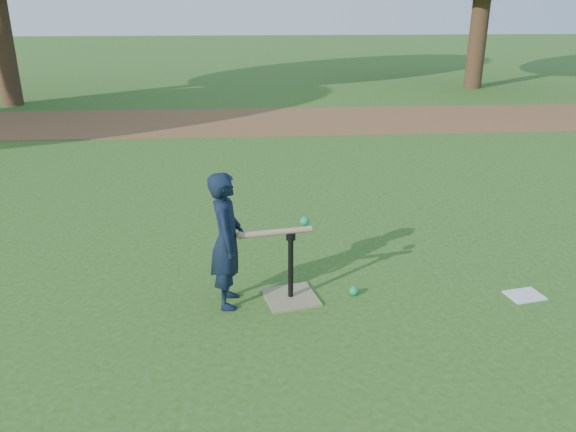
{
  "coord_description": "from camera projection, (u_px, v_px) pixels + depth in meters",
  "views": [
    {
      "loc": [
        -0.25,
        -4.48,
        2.41
      ],
      "look_at": [
        0.1,
        0.09,
        0.65
      ],
      "focal_mm": 35.0,
      "sensor_mm": 36.0,
      "label": 1
    }
  ],
  "objects": [
    {
      "name": "swing_action",
      "position": [
        279.0,
        230.0,
        4.62
      ],
      "size": [
        0.63,
        0.23,
        0.12
      ],
      "color": "#A77F61",
      "rests_on": "ground"
    },
    {
      "name": "child",
      "position": [
        227.0,
        240.0,
        4.58
      ],
      "size": [
        0.29,
        0.43,
        1.16
      ],
      "primitive_type": "imported",
      "rotation": [
        0.0,
        0.0,
        1.55
      ],
      "color": "black",
      "rests_on": "ground"
    },
    {
      "name": "ground",
      "position": [
        278.0,
        287.0,
        5.05
      ],
      "size": [
        80.0,
        80.0,
        0.0
      ],
      "primitive_type": "plane",
      "color": "#285116",
      "rests_on": "ground"
    },
    {
      "name": "batting_tee",
      "position": [
        291.0,
        287.0,
        4.82
      ],
      "size": [
        0.51,
        0.51,
        0.61
      ],
      "color": "#847954",
      "rests_on": "ground"
    },
    {
      "name": "dirt_strip",
      "position": [
        257.0,
        121.0,
        12.03
      ],
      "size": [
        24.0,
        3.0,
        0.01
      ],
      "primitive_type": "cube",
      "color": "brown",
      "rests_on": "ground"
    },
    {
      "name": "wiffle_ball_ground",
      "position": [
        354.0,
        291.0,
        4.9
      ],
      "size": [
        0.08,
        0.08,
        0.08
      ],
      "primitive_type": "sphere",
      "color": "#0E9A52",
      "rests_on": "ground"
    },
    {
      "name": "clipboard",
      "position": [
        525.0,
        295.0,
        4.9
      ],
      "size": [
        0.34,
        0.28,
        0.01
      ],
      "primitive_type": "cube",
      "rotation": [
        0.0,
        0.0,
        0.19
      ],
      "color": "silver",
      "rests_on": "ground"
    }
  ]
}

